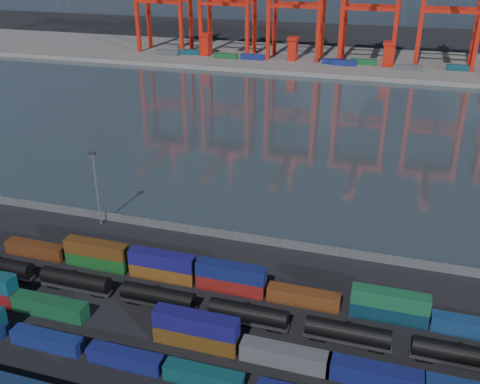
# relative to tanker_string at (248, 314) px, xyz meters

# --- Properties ---
(ground) EXTENTS (700.00, 700.00, 0.00)m
(ground) POSITION_rel_tanker_string_xyz_m (-9.45, -3.56, -2.02)
(ground) COLOR black
(ground) RESTS_ON ground
(harbor_water) EXTENTS (700.00, 700.00, 0.00)m
(harbor_water) POSITION_rel_tanker_string_xyz_m (-9.45, 101.44, -2.01)
(harbor_water) COLOR #273338
(harbor_water) RESTS_ON ground
(far_quay) EXTENTS (700.00, 70.00, 2.00)m
(far_quay) POSITION_rel_tanker_string_xyz_m (-9.45, 206.44, -1.02)
(far_quay) COLOR #514F4C
(far_quay) RESTS_ON ground
(container_row_south) EXTENTS (138.64, 2.29, 4.88)m
(container_row_south) POSITION_rel_tanker_string_xyz_m (-16.48, -13.84, -0.60)
(container_row_south) COLOR #404345
(container_row_south) RESTS_ON ground
(container_row_mid) EXTENTS (142.53, 2.64, 5.63)m
(container_row_mid) POSITION_rel_tanker_string_xyz_m (-20.02, -6.91, 0.19)
(container_row_mid) COLOR #37393B
(container_row_mid) RESTS_ON ground
(container_row_north) EXTENTS (141.30, 2.48, 5.28)m
(container_row_north) POSITION_rel_tanker_string_xyz_m (-2.56, 7.72, 0.05)
(container_row_north) COLOR navy
(container_row_north) RESTS_ON ground
(tanker_string) EXTENTS (137.10, 2.81, 4.03)m
(tanker_string) POSITION_rel_tanker_string_xyz_m (0.00, 0.00, 0.00)
(tanker_string) COLOR black
(tanker_string) RESTS_ON ground
(waterfront_fence) EXTENTS (160.12, 0.12, 2.20)m
(waterfront_fence) POSITION_rel_tanker_string_xyz_m (-9.45, 24.44, -1.02)
(waterfront_fence) COLOR #595B5E
(waterfront_fence) RESTS_ON ground
(yard_light_mast) EXTENTS (1.60, 0.40, 16.60)m
(yard_light_mast) POSITION_rel_tanker_string_xyz_m (-39.45, 22.44, 7.28)
(yard_light_mast) COLOR slate
(yard_light_mast) RESTS_ON ground
(quay_containers) EXTENTS (172.58, 10.99, 2.60)m
(quay_containers) POSITION_rel_tanker_string_xyz_m (-20.44, 191.90, 1.28)
(quay_containers) COLOR navy
(quay_containers) RESTS_ON far_quay
(straddle_carriers) EXTENTS (140.00, 7.00, 11.10)m
(straddle_carriers) POSITION_rel_tanker_string_xyz_m (-11.95, 196.44, 5.80)
(straddle_carriers) COLOR red
(straddle_carriers) RESTS_ON far_quay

